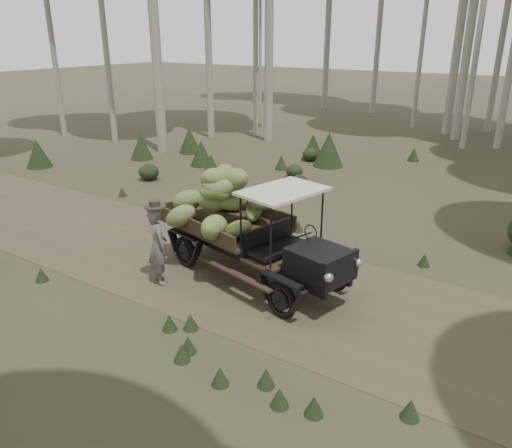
{
  "coord_description": "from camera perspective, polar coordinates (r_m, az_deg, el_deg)",
  "views": [
    {
      "loc": [
        6.2,
        -7.65,
        4.77
      ],
      "look_at": [
        1.09,
        0.11,
        1.2
      ],
      "focal_mm": 35.0,
      "sensor_mm": 36.0,
      "label": 1
    }
  ],
  "objects": [
    {
      "name": "ground",
      "position": [
        10.94,
        -5.12,
        -4.93
      ],
      "size": [
        120.0,
        120.0,
        0.0
      ],
      "primitive_type": "plane",
      "color": "#473D2B",
      "rests_on": "ground"
    },
    {
      "name": "dirt_track",
      "position": [
        10.94,
        -5.12,
        -4.91
      ],
      "size": [
        70.0,
        4.0,
        0.01
      ],
      "primitive_type": "cube",
      "color": "brown",
      "rests_on": "ground"
    },
    {
      "name": "banana_truck",
      "position": [
        10.28,
        -2.29,
        1.28
      ],
      "size": [
        4.74,
        2.56,
        2.3
      ],
      "rotation": [
        0.0,
        0.0,
        -0.23
      ],
      "color": "black",
      "rests_on": "ground"
    },
    {
      "name": "undergrowth",
      "position": [
        11.01,
        -4.43,
        -1.87
      ],
      "size": [
        22.84,
        24.25,
        1.3
      ],
      "color": "#233319",
      "rests_on": "ground"
    },
    {
      "name": "farmer",
      "position": [
        10.11,
        -11.16,
        -2.33
      ],
      "size": [
        0.7,
        0.62,
        1.76
      ],
      "rotation": [
        0.0,
        0.0,
        2.65
      ],
      "color": "#5D5A55",
      "rests_on": "ground"
    }
  ]
}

